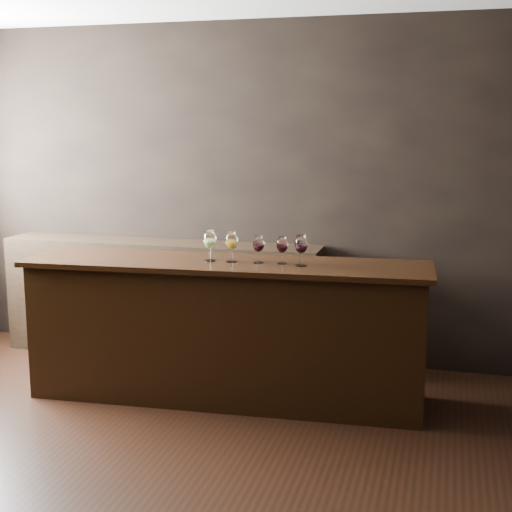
% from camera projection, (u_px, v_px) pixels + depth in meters
% --- Properties ---
extents(ground, '(5.00, 5.00, 0.00)m').
position_uv_depth(ground, '(105.00, 468.00, 4.14)').
color(ground, black).
rests_on(ground, ground).
extents(room_shell, '(5.02, 4.52, 2.81)m').
position_uv_depth(room_shell, '(64.00, 153.00, 3.98)').
color(room_shell, black).
rests_on(room_shell, ground).
extents(bar_counter, '(2.83, 0.78, 0.98)m').
position_uv_depth(bar_counter, '(226.00, 333.00, 5.12)').
color(bar_counter, black).
rests_on(bar_counter, ground).
extents(bar_top, '(2.92, 0.85, 0.04)m').
position_uv_depth(bar_top, '(225.00, 264.00, 5.03)').
color(bar_top, black).
rests_on(bar_top, bar_counter).
extents(back_bar_shelf, '(2.75, 0.40, 0.99)m').
position_uv_depth(back_bar_shelf, '(161.00, 299.00, 6.10)').
color(back_bar_shelf, black).
rests_on(back_bar_shelf, ground).
extents(glass_white, '(0.09, 0.09, 0.22)m').
position_uv_depth(glass_white, '(210.00, 240.00, 5.03)').
color(glass_white, white).
rests_on(glass_white, bar_top).
extents(glass_amber, '(0.09, 0.09, 0.21)m').
position_uv_depth(glass_amber, '(231.00, 241.00, 5.00)').
color(glass_amber, white).
rests_on(glass_amber, bar_top).
extents(glass_red_a, '(0.08, 0.08, 0.19)m').
position_uv_depth(glass_red_a, '(259.00, 244.00, 4.96)').
color(glass_red_a, white).
rests_on(glass_red_a, bar_top).
extents(glass_red_b, '(0.08, 0.08, 0.19)m').
position_uv_depth(glass_red_b, '(282.00, 245.00, 4.93)').
color(glass_red_b, white).
rests_on(glass_red_b, bar_top).
extents(glass_red_c, '(0.09, 0.09, 0.21)m').
position_uv_depth(glass_red_c, '(301.00, 245.00, 4.85)').
color(glass_red_c, white).
rests_on(glass_red_c, bar_top).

